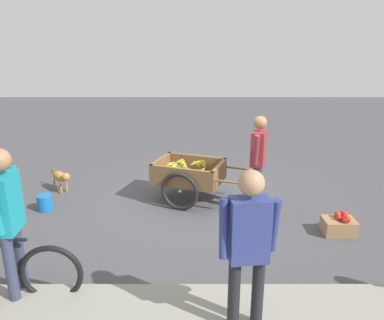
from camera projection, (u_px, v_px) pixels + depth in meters
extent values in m
plane|color=#47474C|center=(194.00, 204.00, 6.43)|extent=(24.00, 24.00, 0.00)
cube|color=brown|center=(189.00, 178.00, 6.47)|extent=(1.31, 1.13, 0.10)
cube|color=brown|center=(161.00, 165.00, 6.59)|extent=(0.33, 0.77, 0.24)
cube|color=brown|center=(219.00, 172.00, 6.25)|extent=(0.33, 0.77, 0.24)
cube|color=brown|center=(181.00, 175.00, 6.09)|extent=(1.05, 0.43, 0.24)
cube|color=brown|center=(196.00, 162.00, 6.75)|extent=(1.05, 0.43, 0.24)
torus|color=black|center=(180.00, 192.00, 6.10)|extent=(0.62, 0.28, 0.64)
torus|color=black|center=(198.00, 174.00, 6.89)|extent=(0.62, 0.28, 0.64)
cylinder|color=#9E9EA8|center=(189.00, 182.00, 6.50)|extent=(0.34, 0.84, 0.04)
cylinder|color=brown|center=(232.00, 182.00, 5.86)|extent=(0.53, 0.22, 0.04)
cylinder|color=brown|center=(242.00, 169.00, 6.46)|extent=(0.53, 0.22, 0.04)
cylinder|color=#9E9EA8|center=(164.00, 187.00, 6.70)|extent=(0.04, 0.04, 0.35)
ellipsoid|color=gold|center=(203.00, 164.00, 6.63)|extent=(0.17, 0.12, 0.15)
ellipsoid|color=gold|center=(201.00, 164.00, 6.63)|extent=(0.19, 0.09, 0.08)
ellipsoid|color=gold|center=(201.00, 163.00, 6.63)|extent=(0.19, 0.05, 0.08)
ellipsoid|color=gold|center=(200.00, 163.00, 6.62)|extent=(0.18, 0.09, 0.13)
ellipsoid|color=gold|center=(204.00, 180.00, 6.09)|extent=(0.18, 0.08, 0.13)
ellipsoid|color=gold|center=(203.00, 179.00, 6.09)|extent=(0.17, 0.15, 0.05)
ellipsoid|color=gold|center=(201.00, 178.00, 6.09)|extent=(0.19, 0.08, 0.13)
ellipsoid|color=gold|center=(184.00, 168.00, 6.61)|extent=(0.18, 0.06, 0.13)
ellipsoid|color=gold|center=(183.00, 167.00, 6.61)|extent=(0.19, 0.05, 0.10)
ellipsoid|color=gold|center=(183.00, 167.00, 6.60)|extent=(0.18, 0.13, 0.05)
ellipsoid|color=gold|center=(182.00, 166.00, 6.60)|extent=(0.19, 0.07, 0.09)
ellipsoid|color=gold|center=(181.00, 166.00, 6.59)|extent=(0.16, 0.14, 0.15)
ellipsoid|color=gold|center=(174.00, 166.00, 6.38)|extent=(0.17, 0.13, 0.14)
ellipsoid|color=gold|center=(172.00, 165.00, 6.38)|extent=(0.18, 0.06, 0.05)
ellipsoid|color=gold|center=(171.00, 164.00, 6.37)|extent=(0.18, 0.10, 0.13)
ellipsoid|color=gold|center=(172.00, 169.00, 6.38)|extent=(0.17, 0.11, 0.15)
ellipsoid|color=gold|center=(171.00, 168.00, 6.37)|extent=(0.19, 0.09, 0.10)
ellipsoid|color=gold|center=(171.00, 168.00, 6.37)|extent=(0.19, 0.10, 0.05)
ellipsoid|color=gold|center=(170.00, 167.00, 6.36)|extent=(0.18, 0.12, 0.10)
ellipsoid|color=gold|center=(169.00, 167.00, 6.36)|extent=(0.16, 0.15, 0.14)
ellipsoid|color=gold|center=(203.00, 173.00, 6.11)|extent=(0.18, 0.12, 0.13)
ellipsoid|color=gold|center=(202.00, 173.00, 6.11)|extent=(0.19, 0.06, 0.09)
ellipsoid|color=gold|center=(202.00, 172.00, 6.10)|extent=(0.19, 0.10, 0.05)
ellipsoid|color=gold|center=(201.00, 172.00, 6.10)|extent=(0.19, 0.12, 0.09)
ellipsoid|color=gold|center=(200.00, 171.00, 6.09)|extent=(0.18, 0.07, 0.14)
ellipsoid|color=gold|center=(182.00, 163.00, 6.66)|extent=(0.17, 0.07, 0.15)
ellipsoid|color=gold|center=(181.00, 163.00, 6.66)|extent=(0.19, 0.06, 0.09)
ellipsoid|color=gold|center=(180.00, 162.00, 6.65)|extent=(0.19, 0.06, 0.09)
ellipsoid|color=gold|center=(179.00, 162.00, 6.65)|extent=(0.18, 0.06, 0.14)
ellipsoid|color=gold|center=(166.00, 175.00, 6.27)|extent=(0.19, 0.07, 0.14)
ellipsoid|color=gold|center=(165.00, 174.00, 6.27)|extent=(0.19, 0.05, 0.08)
ellipsoid|color=gold|center=(164.00, 174.00, 6.27)|extent=(0.19, 0.05, 0.09)
ellipsoid|color=gold|center=(163.00, 173.00, 6.26)|extent=(0.18, 0.05, 0.13)
ellipsoid|color=gold|center=(171.00, 166.00, 6.36)|extent=(0.17, 0.14, 0.13)
ellipsoid|color=gold|center=(170.00, 166.00, 6.36)|extent=(0.16, 0.15, 0.04)
ellipsoid|color=gold|center=(169.00, 165.00, 6.36)|extent=(0.18, 0.06, 0.14)
ellipsoid|color=gold|center=(197.00, 164.00, 6.64)|extent=(0.17, 0.10, 0.15)
ellipsoid|color=gold|center=(196.00, 164.00, 6.64)|extent=(0.18, 0.13, 0.05)
ellipsoid|color=gold|center=(195.00, 163.00, 6.63)|extent=(0.18, 0.06, 0.13)
ellipsoid|color=gold|center=(201.00, 177.00, 6.12)|extent=(0.17, 0.09, 0.15)
ellipsoid|color=gold|center=(200.00, 176.00, 6.12)|extent=(0.19, 0.12, 0.05)
ellipsoid|color=gold|center=(198.00, 176.00, 6.11)|extent=(0.18, 0.08, 0.14)
ellipsoid|color=gold|center=(182.00, 174.00, 6.30)|extent=(0.15, 0.15, 0.15)
ellipsoid|color=gold|center=(181.00, 173.00, 6.30)|extent=(0.19, 0.11, 0.08)
ellipsoid|color=gold|center=(180.00, 172.00, 6.30)|extent=(0.19, 0.05, 0.09)
ellipsoid|color=gold|center=(179.00, 172.00, 6.29)|extent=(0.17, 0.13, 0.14)
cylinder|color=#333851|center=(255.00, 190.00, 6.01)|extent=(0.11, 0.11, 0.76)
cylinder|color=#333851|center=(258.00, 185.00, 6.20)|extent=(0.11, 0.11, 0.76)
cube|color=maroon|center=(259.00, 148.00, 5.91)|extent=(0.30, 0.39, 0.54)
sphere|color=#9E704C|center=(260.00, 123.00, 5.78)|extent=(0.21, 0.21, 0.21)
cylinder|color=maroon|center=(256.00, 150.00, 5.70)|extent=(0.08, 0.17, 0.49)
cylinder|color=maroon|center=(261.00, 143.00, 6.09)|extent=(0.08, 0.13, 0.49)
torus|color=black|center=(51.00, 274.00, 3.97)|extent=(0.66, 0.08, 0.66)
cylinder|color=black|center=(11.00, 255.00, 3.89)|extent=(0.10, 0.04, 0.45)
ellipsoid|color=black|center=(9.00, 232.00, 3.81)|extent=(0.20, 0.08, 0.06)
cylinder|color=#333851|center=(11.00, 273.00, 3.83)|extent=(0.11, 0.11, 0.84)
cylinder|color=#333851|center=(20.00, 261.00, 4.03)|extent=(0.11, 0.11, 0.84)
cube|color=teal|center=(6.00, 203.00, 3.71)|extent=(0.21, 0.35, 0.59)
cylinder|color=teal|center=(15.00, 192.00, 3.91)|extent=(0.08, 0.15, 0.54)
ellipsoid|color=#AD7A38|center=(59.00, 176.00, 6.92)|extent=(0.43, 0.44, 0.18)
sphere|color=#AD7A38|center=(66.00, 177.00, 6.71)|extent=(0.14, 0.14, 0.14)
cylinder|color=#AD7A38|center=(53.00, 170.00, 7.10)|extent=(0.09, 0.10, 0.12)
cylinder|color=#AD7A38|center=(67.00, 187.00, 6.92)|extent=(0.04, 0.04, 0.18)
cylinder|color=#AD7A38|center=(61.00, 188.00, 6.85)|extent=(0.04, 0.04, 0.18)
cylinder|color=#AD7A38|center=(60.00, 183.00, 7.10)|extent=(0.04, 0.04, 0.18)
cylinder|color=#AD7A38|center=(54.00, 184.00, 7.03)|extent=(0.04, 0.04, 0.18)
cylinder|color=#1966B2|center=(45.00, 203.00, 6.16)|extent=(0.25, 0.25, 0.26)
cube|color=#99754C|center=(339.00, 226.00, 5.42)|extent=(0.44, 0.32, 0.22)
sphere|color=#B23319|center=(338.00, 214.00, 5.44)|extent=(0.09, 0.09, 0.09)
sphere|color=#B23319|center=(343.00, 213.00, 5.48)|extent=(0.08, 0.08, 0.08)
sphere|color=red|center=(344.00, 214.00, 5.45)|extent=(0.09, 0.09, 0.09)
sphere|color=red|center=(347.00, 219.00, 5.28)|extent=(0.10, 0.10, 0.10)
sphere|color=red|center=(339.00, 218.00, 5.36)|extent=(0.08, 0.08, 0.08)
sphere|color=red|center=(345.00, 221.00, 5.28)|extent=(0.07, 0.07, 0.07)
sphere|color=red|center=(345.00, 218.00, 5.32)|extent=(0.09, 0.09, 0.09)
cylinder|color=black|center=(234.00, 300.00, 3.45)|extent=(0.11, 0.11, 0.81)
cylinder|color=black|center=(257.00, 298.00, 3.48)|extent=(0.11, 0.11, 0.81)
cube|color=navy|center=(249.00, 230.00, 3.25)|extent=(0.36, 0.24, 0.58)
sphere|color=tan|center=(251.00, 183.00, 3.12)|extent=(0.22, 0.22, 0.22)
cylinder|color=navy|center=(224.00, 229.00, 3.22)|extent=(0.08, 0.17, 0.53)
cylinder|color=navy|center=(274.00, 225.00, 3.27)|extent=(0.08, 0.17, 0.53)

